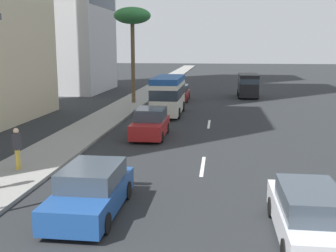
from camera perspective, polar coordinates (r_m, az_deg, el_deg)
The scene contains 12 objects.
ground_plane at distance 36.75m, azimuth 5.98°, elevation 2.41°, with size 198.00×198.00×0.00m, color #26282B.
sidewalk_right at distance 37.70m, azimuth -5.96°, elevation 2.74°, with size 162.00×3.04×0.15m, color gray.
lane_stripe_mid at distance 19.06m, azimuth 4.80°, elevation -5.52°, with size 3.20×0.16×0.01m, color silver.
lane_stripe_far at distance 29.30m, azimuth 5.66°, elevation 0.26°, with size 3.20×0.16×0.01m, color silver.
minibus_lead at distance 33.13m, azimuth 0.05°, elevation 4.44°, with size 6.40×2.26×3.03m.
car_second at distance 41.96m, azimuth 1.62°, elevation 4.54°, with size 4.59×1.80×1.57m.
car_third at distance 24.92m, azimuth -2.45°, elevation 0.31°, with size 4.23×1.92×1.72m.
car_fourth at distance 12.47m, azimuth 18.73°, elevation -11.49°, with size 4.77×1.79×1.58m.
van_fifth at distance 45.28m, azimuth 10.95°, elevation 5.68°, with size 4.62×2.11×2.50m.
car_sixth at distance 13.91m, azimuth -10.51°, elevation -8.78°, with size 4.58×1.95×1.55m.
pedestrian_near_lamp at distance 18.89m, azimuth -20.06°, elevation -2.65°, with size 0.36×0.29×1.83m.
palm_tree at distance 39.37m, azimuth -4.93°, elevation 14.57°, with size 3.39×3.39×8.78m.
Camera 1 is at (-4.85, -0.68, 5.37)m, focal length 44.31 mm.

